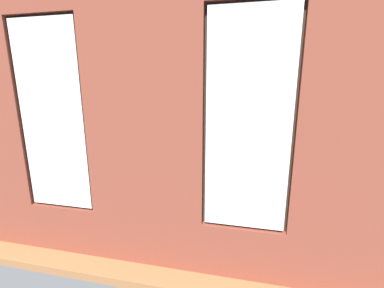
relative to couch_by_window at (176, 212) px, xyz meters
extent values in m
cube|color=#99663D|center=(0.15, -2.18, -0.38)|extent=(6.58, 6.43, 0.10)
cube|color=brown|center=(-2.12, 0.65, 1.29)|extent=(1.44, 0.16, 3.24)
cube|color=brown|center=(0.15, 0.65, 1.29)|extent=(1.34, 0.16, 3.24)
cube|color=brown|center=(-0.96, 0.65, -0.02)|extent=(0.89, 0.16, 0.61)
cube|color=white|center=(-0.96, 0.69, 1.40)|extent=(0.83, 0.03, 2.18)
cube|color=#38281E|center=(-0.96, 0.63, 1.40)|extent=(0.89, 0.04, 2.24)
cube|color=brown|center=(1.26, 0.65, -0.02)|extent=(0.89, 0.16, 0.61)
cube|color=white|center=(1.26, 0.69, 1.40)|extent=(0.83, 0.03, 2.18)
cube|color=#38281E|center=(1.26, 0.63, 1.40)|extent=(0.89, 0.04, 2.24)
cube|color=tan|center=(0.15, 0.55, 0.25)|extent=(3.31, 0.24, 0.06)
cube|color=black|center=(0.15, 0.56, 1.75)|extent=(0.51, 0.03, 0.66)
cube|color=#389360|center=(0.15, 0.55, 1.75)|extent=(0.45, 0.01, 0.60)
cube|color=white|center=(3.09, -1.98, 1.29)|extent=(0.10, 5.43, 3.24)
cube|color=black|center=(0.00, -0.05, -0.12)|extent=(1.89, 0.85, 0.42)
cube|color=black|center=(0.00, 0.28, 0.28)|extent=(1.89, 0.24, 0.38)
cube|color=black|center=(-0.84, -0.05, 0.19)|extent=(0.22, 0.85, 0.24)
cube|color=black|center=(0.84, -0.05, 0.19)|extent=(0.22, 0.85, 0.24)
cube|color=black|center=(-0.36, -0.09, 0.15)|extent=(0.67, 0.65, 0.12)
cube|color=black|center=(0.36, -0.09, 0.15)|extent=(0.67, 0.65, 0.12)
cube|color=black|center=(-2.08, -2.34, -0.12)|extent=(1.02, 2.06, 0.42)
cube|color=black|center=(-2.41, -2.31, 0.28)|extent=(0.41, 2.01, 0.38)
cube|color=black|center=(-2.16, -3.22, 0.19)|extent=(0.87, 0.29, 0.24)
cube|color=black|center=(-2.01, -1.45, 0.19)|extent=(0.87, 0.29, 0.24)
cube|color=black|center=(-2.08, -2.73, 0.15)|extent=(0.71, 0.77, 0.12)
cube|color=black|center=(-2.01, -1.95, 0.15)|extent=(0.71, 0.77, 0.12)
cube|color=tan|center=(0.17, -2.37, 0.11)|extent=(1.55, 0.90, 0.04)
cube|color=tan|center=(-0.55, -2.75, -0.12)|extent=(0.07, 0.07, 0.42)
cube|color=tan|center=(0.88, -2.75, -0.12)|extent=(0.07, 0.07, 0.42)
cube|color=tan|center=(-0.55, -1.98, -0.12)|extent=(0.07, 0.07, 0.42)
cube|color=tan|center=(0.88, -1.98, -0.12)|extent=(0.07, 0.07, 0.42)
cylinder|color=silver|center=(0.63, -2.23, 0.18)|extent=(0.09, 0.09, 0.11)
cylinder|color=#B7333D|center=(0.05, -2.23, 0.18)|extent=(0.08, 0.08, 0.10)
cylinder|color=brown|center=(0.36, -2.48, 0.17)|extent=(0.11, 0.11, 0.10)
sphere|color=#337F38|center=(0.36, -2.48, 0.28)|extent=(0.13, 0.13, 0.13)
cube|color=#B2B2B7|center=(0.17, -2.37, 0.14)|extent=(0.15, 0.16, 0.02)
cube|color=black|center=(2.79, -2.77, -0.05)|extent=(1.11, 0.42, 0.55)
cube|color=black|center=(2.79, -2.77, 0.25)|extent=(0.42, 0.20, 0.05)
cube|color=black|center=(2.79, -2.77, 0.30)|extent=(0.06, 0.04, 0.06)
cube|color=black|center=(2.79, -2.77, 0.60)|extent=(0.96, 0.04, 0.54)
cube|color=black|center=(2.79, -2.79, 0.60)|extent=(0.91, 0.01, 0.49)
cylinder|color=#9E5638|center=(-1.40, -0.05, -0.14)|extent=(0.38, 0.38, 0.39)
cylinder|color=brown|center=(-1.40, -0.05, 0.29)|extent=(0.07, 0.07, 0.46)
cone|color=#337F38|center=(-1.19, -0.04, 0.71)|extent=(0.50, 0.15, 0.49)
cone|color=#337F38|center=(-1.39, 0.11, 0.75)|extent=(0.16, 0.43, 0.55)
cone|color=#337F38|center=(-1.54, -0.03, 0.76)|extent=(0.43, 0.20, 0.55)
cone|color=#337F38|center=(-1.44, -0.26, 0.70)|extent=(0.23, 0.54, 0.47)
cylinder|color=brown|center=(2.24, -1.77, -0.16)|extent=(0.29, 0.29, 0.35)
cylinder|color=brown|center=(2.24, -1.77, 0.05)|extent=(0.04, 0.04, 0.06)
ellipsoid|color=#286B2D|center=(2.24, -1.77, 0.35)|extent=(0.67, 0.67, 0.54)
cylinder|color=brown|center=(-1.73, -3.79, -0.25)|extent=(0.17, 0.17, 0.17)
cylinder|color=brown|center=(-1.73, -3.79, -0.10)|extent=(0.02, 0.02, 0.12)
ellipsoid|color=#1E5B28|center=(-1.73, -3.79, 0.05)|extent=(0.30, 0.30, 0.19)
cylinder|color=#9E5638|center=(-2.28, -4.40, -0.14)|extent=(0.40, 0.40, 0.38)
cylinder|color=brown|center=(-2.28, -4.40, 0.22)|extent=(0.07, 0.07, 0.33)
cone|color=#337F38|center=(-2.06, -4.39, 0.64)|extent=(0.57, 0.17, 0.62)
cone|color=#337F38|center=(-2.18, -4.22, 0.66)|extent=(0.42, 0.54, 0.64)
cone|color=#337F38|center=(-2.39, -4.17, 0.62)|extent=(0.40, 0.62, 0.58)
cone|color=#337F38|center=(-2.47, -4.26, 0.64)|extent=(0.56, 0.47, 0.62)
cone|color=#337F38|center=(-2.50, -4.54, 0.61)|extent=(0.61, 0.49, 0.57)
cone|color=#337F38|center=(-2.31, -4.63, 0.63)|extent=(0.22, 0.60, 0.60)
cone|color=#337F38|center=(-2.16, -4.57, 0.64)|extent=(0.46, 0.55, 0.63)
cylinder|color=gray|center=(-0.91, -3.06, -0.23)|extent=(0.16, 0.16, 0.19)
cylinder|color=brown|center=(-0.91, -3.06, -0.06)|extent=(0.02, 0.02, 0.14)
ellipsoid|color=#3D8E42|center=(-0.91, -3.06, 0.09)|extent=(0.25, 0.25, 0.17)
cylinder|color=#9E5638|center=(-2.28, 0.10, -0.19)|extent=(0.28, 0.28, 0.28)
cylinder|color=brown|center=(-2.28, 0.10, -0.01)|extent=(0.04, 0.04, 0.07)
ellipsoid|color=#3D8E42|center=(-2.28, 0.10, 0.23)|extent=(0.48, 0.48, 0.41)
cylinder|color=#47423D|center=(2.49, -4.35, -0.16)|extent=(0.36, 0.36, 0.34)
cylinder|color=brown|center=(2.49, -4.35, 0.06)|extent=(0.05, 0.05, 0.11)
ellipsoid|color=#286B2D|center=(2.49, -4.35, 0.42)|extent=(0.81, 0.81, 0.61)
cylinder|color=#9E5638|center=(1.44, 0.10, -0.20)|extent=(0.28, 0.28, 0.27)
cylinder|color=brown|center=(1.44, 0.10, 0.08)|extent=(0.05, 0.05, 0.29)
cone|color=#286B2D|center=(1.62, 0.13, 0.45)|extent=(0.50, 0.23, 0.54)
cone|color=#286B2D|center=(1.53, 0.27, 0.44)|extent=(0.38, 0.51, 0.53)
cone|color=#286B2D|center=(1.31, 0.25, 0.43)|extent=(0.45, 0.49, 0.52)
cone|color=#286B2D|center=(1.25, 0.11, 0.44)|extent=(0.51, 0.18, 0.52)
cone|color=#286B2D|center=(1.36, -0.10, 0.42)|extent=(0.35, 0.55, 0.50)
cone|color=#286B2D|center=(1.52, -0.08, 0.44)|extent=(0.35, 0.52, 0.52)
camera|label=1|loc=(-0.97, 3.22, 1.80)|focal=24.00mm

